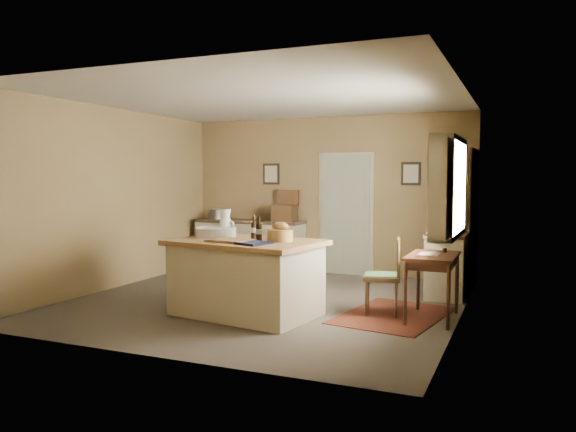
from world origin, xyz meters
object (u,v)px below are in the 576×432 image
at_px(work_island, 245,275).
at_px(shelving_unit, 465,219).
at_px(sideboard, 250,243).
at_px(desk_chair, 382,277).
at_px(right_cabinet, 448,264).
at_px(writing_desk, 433,263).

distance_m(work_island, shelving_unit, 3.60).
xyz_separation_m(work_island, shelving_unit, (2.27, 2.74, 0.56)).
relative_size(sideboard, shelving_unit, 0.96).
distance_m(work_island, desk_chair, 1.65).
bearing_deg(shelving_unit, sideboard, 176.90).
bearing_deg(right_cabinet, work_island, -136.05).
bearing_deg(desk_chair, right_cabinet, 54.71).
height_order(sideboard, shelving_unit, shelving_unit).
xyz_separation_m(sideboard, right_cabinet, (3.54, -0.89, -0.02)).
xyz_separation_m(work_island, desk_chair, (1.52, 0.65, -0.03)).
distance_m(desk_chair, right_cabinet, 1.51).
bearing_deg(shelving_unit, desk_chair, -109.89).
relative_size(writing_desk, desk_chair, 0.98).
bearing_deg(writing_desk, sideboard, 147.14).
height_order(right_cabinet, shelving_unit, shelving_unit).
bearing_deg(writing_desk, work_island, -162.95).
distance_m(writing_desk, shelving_unit, 2.13).
xyz_separation_m(work_island, sideboard, (-1.42, 2.94, -0.00)).
xyz_separation_m(writing_desk, desk_chair, (-0.60, 0.00, -0.21)).
distance_m(writing_desk, desk_chair, 0.64).
bearing_deg(right_cabinet, sideboard, 165.82).
bearing_deg(sideboard, desk_chair, -37.84).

